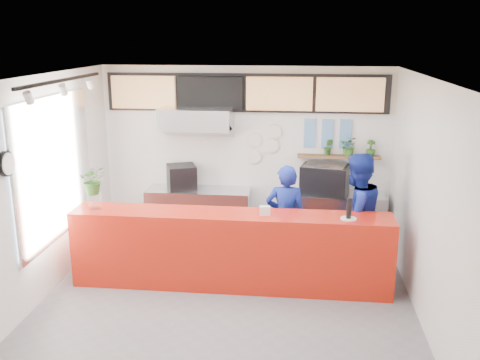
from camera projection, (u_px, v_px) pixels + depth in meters
The scene contains 45 objects.
floor at pixel (227, 298), 7.34m from camera, with size 5.00×5.00×0.00m, color slate.
ceiling at pixel (226, 77), 6.55m from camera, with size 5.00×5.00×0.00m, color silver.
wall_back at pixel (246, 153), 9.34m from camera, with size 5.00×5.00×0.00m, color white.
wall_left at pixel (43, 188), 7.22m from camera, with size 5.00×5.00×0.00m, color white.
wall_right at pixel (424, 200), 6.68m from camera, with size 5.00×5.00×0.00m, color white.
service_counter at pixel (231, 250), 7.58m from camera, with size 4.50×0.60×1.10m, color #B31B0C.
cream_band at pixel (246, 90), 9.05m from camera, with size 5.00×0.02×0.80m, color beige.
prep_bench at pixel (199, 214), 9.42m from camera, with size 1.80×0.60×0.90m, color #B2B5BA.
panini_oven at pixel (182, 177), 9.28m from camera, with size 0.47×0.47×0.42m, color black.
extraction_hood at pixel (196, 118), 8.92m from camera, with size 1.20×0.70×0.35m, color #B2B5BA.
hood_lip at pixel (196, 130), 8.98m from camera, with size 1.20×0.70×0.08m, color #B2B5BA.
right_bench at pixel (331, 219), 9.17m from camera, with size 1.80×0.60×0.90m, color #B2B5BA.
espresso_machine at pixel (325, 179), 9.00m from camera, with size 0.76×0.54×0.49m, color black.
espresso_tray at pixel (325, 166), 8.94m from camera, with size 0.67×0.46×0.06m, color #A0A3A7.
herb_shelf at pixel (339, 157), 9.08m from camera, with size 1.40×0.18×0.04m, color brown.
menu_board_far_left at pixel (144, 92), 9.14m from camera, with size 1.10×0.10×0.55m, color tan.
menu_board_mid_left at pixel (211, 93), 9.02m from camera, with size 1.10×0.10×0.55m, color black.
menu_board_mid_right at pixel (279, 94), 8.89m from camera, with size 1.10×0.10×0.55m, color tan.
menu_board_far_right at pixel (350, 95), 8.77m from camera, with size 1.10×0.10×0.55m, color tan.
soffit at pixel (246, 93), 9.03m from camera, with size 4.80×0.04×0.65m, color black.
window_pane at pixel (54, 168), 7.45m from camera, with size 0.04×2.20×1.90m, color silver.
window_frame at pixel (55, 168), 7.45m from camera, with size 0.03×2.30×2.00m, color #B2B5BA.
wall_clock_rim at pixel (6, 164), 6.20m from camera, with size 0.30×0.30×0.05m, color black.
wall_clock_face at pixel (8, 164), 6.20m from camera, with size 0.26×0.26×0.02m, color white.
track_rail at pixel (62, 80), 6.79m from camera, with size 0.05×2.40×0.04m, color black.
dec_plate_a at pixel (254, 139), 9.23m from camera, with size 0.24×0.24×0.03m, color silver.
dec_plate_b at pixel (272, 146), 9.23m from camera, with size 0.24×0.24×0.03m, color silver.
dec_plate_c at pixel (254, 156), 9.31m from camera, with size 0.24×0.24×0.03m, color silver.
dec_plate_d at pixel (275, 131), 9.16m from camera, with size 0.24×0.24×0.03m, color silver.
photo_frame_a at pixel (310, 126), 9.07m from camera, with size 0.20×0.02×0.25m, color #598CBF.
photo_frame_b at pixel (328, 126), 9.04m from camera, with size 0.20×0.02×0.25m, color #598CBF.
photo_frame_c at pixel (346, 127), 9.01m from camera, with size 0.20×0.02×0.25m, color #598CBF.
photo_frame_d at pixel (310, 141), 9.14m from camera, with size 0.20×0.02×0.25m, color #598CBF.
photo_frame_e at pixel (327, 141), 9.11m from camera, with size 0.20×0.02×0.25m, color #598CBF.
photo_frame_f at pixel (345, 141), 9.08m from camera, with size 0.20×0.02×0.25m, color #598CBF.
staff_center at pixel (286, 219), 8.03m from camera, with size 0.61×0.40×1.66m, color navy.
staff_right at pixel (355, 216), 7.81m from camera, with size 0.91×0.71×1.88m, color navy.
herb_b at pixel (328, 147), 9.05m from camera, with size 0.16×0.13×0.28m, color #2C5B20.
herb_c at pixel (349, 146), 9.01m from camera, with size 0.30×0.26×0.34m, color #2C5B20.
herb_d at pixel (371, 148), 8.98m from camera, with size 0.15×0.14×0.28m, color #2C5B20.
glass_vase at pixel (95, 201), 7.59m from camera, with size 0.20×0.20×0.24m, color silver.
basil_vase at pixel (93, 180), 7.50m from camera, with size 0.37×0.32×0.41m, color #2C5B20.
napkin_holder at pixel (265, 211), 7.34m from camera, with size 0.14×0.09×0.12m, color silver.
white_plate at pixel (349, 219), 7.18m from camera, with size 0.21×0.21×0.02m, color silver.
pepper_mill at pixel (349, 208), 7.15m from camera, with size 0.07×0.07×0.28m, color black.
Camera 1 is at (0.92, -6.59, 3.50)m, focal length 40.00 mm.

